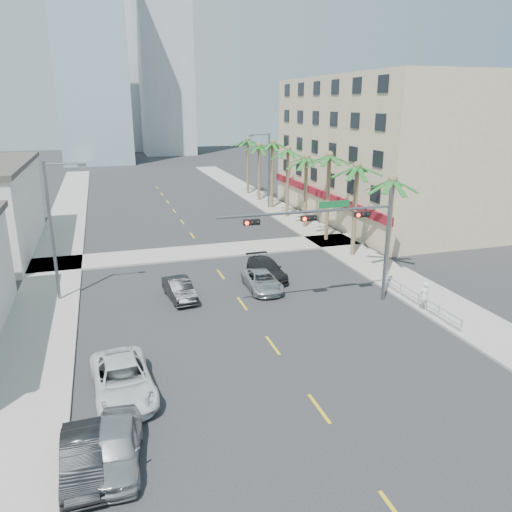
% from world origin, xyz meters
% --- Properties ---
extents(ground, '(260.00, 260.00, 0.00)m').
position_xyz_m(ground, '(0.00, 0.00, 0.00)').
color(ground, '#262628').
rests_on(ground, ground).
extents(sidewalk_right, '(4.00, 120.00, 0.15)m').
position_xyz_m(sidewalk_right, '(12.00, 20.00, 0.07)').
color(sidewalk_right, gray).
rests_on(sidewalk_right, ground).
extents(sidewalk_left, '(4.00, 120.00, 0.15)m').
position_xyz_m(sidewalk_left, '(-12.00, 20.00, 0.07)').
color(sidewalk_left, gray).
rests_on(sidewalk_left, ground).
extents(sidewalk_cross, '(80.00, 4.00, 0.15)m').
position_xyz_m(sidewalk_cross, '(0.00, 22.00, 0.07)').
color(sidewalk_cross, gray).
rests_on(sidewalk_cross, ground).
extents(building_right, '(15.25, 28.00, 15.00)m').
position_xyz_m(building_right, '(21.99, 30.00, 7.50)').
color(building_right, tan).
rests_on(building_right, ground).
extents(tower_far_left, '(14.00, 14.00, 48.00)m').
position_xyz_m(tower_far_left, '(-8.00, 95.00, 24.00)').
color(tower_far_left, '#99B2C6').
rests_on(tower_far_left, ground).
extents(tower_far_right, '(12.00, 12.00, 60.00)m').
position_xyz_m(tower_far_right, '(9.00, 110.00, 30.00)').
color(tower_far_right, '#ADADB2').
rests_on(tower_far_right, ground).
extents(tower_far_center, '(16.00, 16.00, 42.00)m').
position_xyz_m(tower_far_center, '(-3.00, 125.00, 21.00)').
color(tower_far_center, '#ADADB2').
rests_on(tower_far_center, ground).
extents(traffic_signal_mast, '(11.12, 0.54, 7.20)m').
position_xyz_m(traffic_signal_mast, '(5.78, 7.95, 5.06)').
color(traffic_signal_mast, slate).
rests_on(traffic_signal_mast, ground).
extents(palm_tree_0, '(4.80, 4.80, 7.80)m').
position_xyz_m(palm_tree_0, '(11.60, 12.00, 7.08)').
color(palm_tree_0, brown).
rests_on(palm_tree_0, ground).
extents(palm_tree_1, '(4.80, 4.80, 8.16)m').
position_xyz_m(palm_tree_1, '(11.60, 17.20, 7.43)').
color(palm_tree_1, brown).
rests_on(palm_tree_1, ground).
extents(palm_tree_2, '(4.80, 4.80, 8.52)m').
position_xyz_m(palm_tree_2, '(11.60, 22.40, 7.78)').
color(palm_tree_2, brown).
rests_on(palm_tree_2, ground).
extents(palm_tree_3, '(4.80, 4.80, 7.80)m').
position_xyz_m(palm_tree_3, '(11.60, 27.60, 7.08)').
color(palm_tree_3, brown).
rests_on(palm_tree_3, ground).
extents(palm_tree_4, '(4.80, 4.80, 8.16)m').
position_xyz_m(palm_tree_4, '(11.60, 32.80, 7.43)').
color(palm_tree_4, brown).
rests_on(palm_tree_4, ground).
extents(palm_tree_5, '(4.80, 4.80, 8.52)m').
position_xyz_m(palm_tree_5, '(11.60, 38.00, 7.78)').
color(palm_tree_5, brown).
rests_on(palm_tree_5, ground).
extents(palm_tree_6, '(4.80, 4.80, 7.80)m').
position_xyz_m(palm_tree_6, '(11.60, 43.20, 7.08)').
color(palm_tree_6, brown).
rests_on(palm_tree_6, ground).
extents(palm_tree_7, '(4.80, 4.80, 8.16)m').
position_xyz_m(palm_tree_7, '(11.60, 48.40, 7.43)').
color(palm_tree_7, brown).
rests_on(palm_tree_7, ground).
extents(streetlight_left, '(2.55, 0.25, 9.00)m').
position_xyz_m(streetlight_left, '(-11.00, 14.00, 5.06)').
color(streetlight_left, slate).
rests_on(streetlight_left, ground).
extents(streetlight_right, '(2.55, 0.25, 9.00)m').
position_xyz_m(streetlight_right, '(11.00, 38.00, 5.06)').
color(streetlight_right, slate).
rests_on(streetlight_right, ground).
extents(guardrail, '(0.08, 8.08, 1.00)m').
position_xyz_m(guardrail, '(10.30, 6.00, 0.67)').
color(guardrail, silver).
rests_on(guardrail, ground).
extents(car_parked_near, '(2.20, 4.47, 1.47)m').
position_xyz_m(car_parked_near, '(-8.25, -2.98, 0.73)').
color(car_parked_near, '#B2B1B6').
rests_on(car_parked_near, ground).
extents(car_parked_mid, '(1.46, 3.95, 1.29)m').
position_xyz_m(car_parked_mid, '(-9.40, -3.15, 0.65)').
color(car_parked_mid, black).
rests_on(car_parked_mid, ground).
extents(car_parked_far, '(2.87, 5.56, 1.50)m').
position_xyz_m(car_parked_far, '(-7.80, 1.51, 0.75)').
color(car_parked_far, white).
rests_on(car_parked_far, ground).
extents(car_lane_left, '(1.90, 4.24, 1.35)m').
position_xyz_m(car_lane_left, '(-3.69, 12.04, 0.68)').
color(car_lane_left, black).
rests_on(car_lane_left, ground).
extents(car_lane_center, '(2.28, 4.63, 1.26)m').
position_xyz_m(car_lane_center, '(2.00, 12.05, 0.63)').
color(car_lane_center, silver).
rests_on(car_lane_center, ground).
extents(car_lane_right, '(2.11, 4.87, 1.40)m').
position_xyz_m(car_lane_right, '(3.02, 14.16, 0.70)').
color(car_lane_right, black).
rests_on(car_lane_right, ground).
extents(pedestrian, '(0.68, 0.47, 1.77)m').
position_xyz_m(pedestrian, '(10.30, 5.52, 1.04)').
color(pedestrian, white).
rests_on(pedestrian, sidewalk_right).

